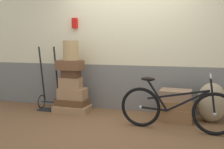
# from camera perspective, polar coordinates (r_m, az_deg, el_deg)

# --- Properties ---
(ground) EXTENTS (9.55, 5.20, 0.06)m
(ground) POSITION_cam_1_polar(r_m,az_deg,el_deg) (4.17, 1.85, -11.34)
(ground) COLOR brown
(station_building) EXTENTS (7.55, 0.74, 2.77)m
(station_building) POSITION_cam_1_polar(r_m,az_deg,el_deg) (4.78, 4.55, 8.32)
(station_building) COLOR slate
(station_building) RESTS_ON ground
(suitcase_0) EXTENTS (0.67, 0.43, 0.12)m
(suitcase_0) POSITION_cam_1_polar(r_m,az_deg,el_deg) (4.79, -9.20, -7.83)
(suitcase_0) COLOR #9E754C
(suitcase_0) RESTS_ON ground
(suitcase_1) EXTENTS (0.61, 0.37, 0.13)m
(suitcase_1) POSITION_cam_1_polar(r_m,az_deg,el_deg) (4.78, -9.24, -6.30)
(suitcase_1) COLOR brown
(suitcase_1) RESTS_ON suitcase_0
(suitcase_2) EXTENTS (0.52, 0.31, 0.20)m
(suitcase_2) POSITION_cam_1_polar(r_m,az_deg,el_deg) (4.75, -9.13, -4.36)
(suitcase_2) COLOR #9E754C
(suitcase_2) RESTS_ON suitcase_1
(suitcase_3) EXTENTS (0.41, 0.24, 0.20)m
(suitcase_3) POSITION_cam_1_polar(r_m,az_deg,el_deg) (4.72, -9.58, -1.93)
(suitcase_3) COLOR #9E754C
(suitcase_3) RESTS_ON suitcase_2
(suitcase_4) EXTENTS (0.34, 0.20, 0.15)m
(suitcase_4) POSITION_cam_1_polar(r_m,az_deg,el_deg) (4.66, -9.49, 0.15)
(suitcase_4) COLOR #4C2D19
(suitcase_4) RESTS_ON suitcase_3
(suitcase_5) EXTENTS (0.48, 0.28, 0.18)m
(suitcase_5) POSITION_cam_1_polar(r_m,az_deg,el_deg) (4.65, -9.73, 2.16)
(suitcase_5) COLOR brown
(suitcase_5) RESTS_ON suitcase_4
(suitcase_6) EXTENTS (0.63, 0.48, 0.22)m
(suitcase_6) POSITION_cam_1_polar(r_m,az_deg,el_deg) (4.36, 14.28, -8.83)
(suitcase_6) COLOR olive
(suitcase_6) RESTS_ON ground
(suitcase_7) EXTENTS (0.55, 0.44, 0.14)m
(suitcase_7) POSITION_cam_1_polar(r_m,az_deg,el_deg) (4.30, 14.62, -6.63)
(suitcase_7) COLOR olive
(suitcase_7) RESTS_ON suitcase_6
(suitcase_8) EXTENTS (0.54, 0.43, 0.16)m
(suitcase_8) POSITION_cam_1_polar(r_m,az_deg,el_deg) (4.30, 14.56, -4.57)
(suitcase_8) COLOR #937051
(suitcase_8) RESTS_ON suitcase_7
(wicker_basket) EXTENTS (0.29, 0.29, 0.37)m
(wicker_basket) POSITION_cam_1_polar(r_m,az_deg,el_deg) (4.65, -9.54, 5.52)
(wicker_basket) COLOR tan
(wicker_basket) RESTS_ON suitcase_5
(luggage_trolley) EXTENTS (0.40, 0.36, 1.24)m
(luggage_trolley) POSITION_cam_1_polar(r_m,az_deg,el_deg) (5.04, -14.34, -4.48)
(luggage_trolley) COLOR black
(luggage_trolley) RESTS_ON ground
(burlap_sack) EXTENTS (0.47, 0.40, 0.66)m
(burlap_sack) POSITION_cam_1_polar(r_m,az_deg,el_deg) (4.41, 22.08, -6.03)
(burlap_sack) COLOR #9E8966
(burlap_sack) RESTS_ON ground
(bicycle) EXTENTS (1.69, 0.46, 0.86)m
(bicycle) POSITION_cam_1_polar(r_m,az_deg,el_deg) (3.80, 14.46, -7.66)
(bicycle) COLOR black
(bicycle) RESTS_ON ground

